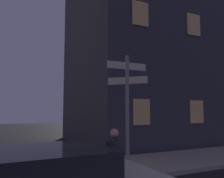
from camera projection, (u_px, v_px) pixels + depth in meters
sidewalk_kerb at (143, 164)px, 8.44m from camera, size 40.00×2.98×0.14m
signpost at (127, 101)px, 7.56m from camera, size 1.46×0.99×3.77m
cyclist at (112, 164)px, 5.56m from camera, size 1.82×0.35×1.61m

